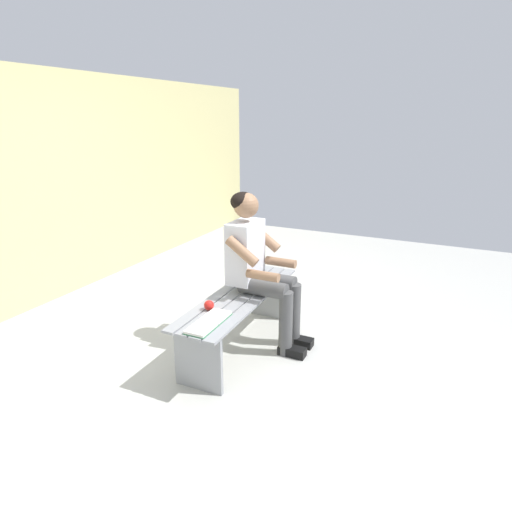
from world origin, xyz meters
name	(u,v)px	position (x,y,z in m)	size (l,w,h in m)	color
ground_plane	(317,474)	(1.01, 1.00, -0.02)	(10.00, 7.00, 0.04)	#B2B2AD
bench_near	(239,309)	(0.00, 0.00, 0.35)	(1.54, 0.45, 0.47)	gray
person_seated	(259,263)	(-0.15, 0.10, 0.70)	(0.50, 0.69, 1.27)	silver
apple	(209,305)	(0.34, -0.07, 0.50)	(0.08, 0.08, 0.08)	red
book_open	(209,323)	(0.54, 0.05, 0.48)	(0.42, 0.17, 0.02)	white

